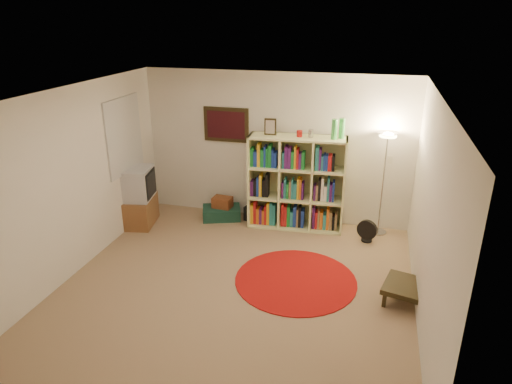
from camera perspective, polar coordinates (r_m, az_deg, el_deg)
room at (r=5.65m, az=-2.94°, el=-0.32°), size 4.54×4.54×2.54m
bookshelf at (r=7.45m, az=4.89°, el=0.97°), size 1.58×0.54×1.86m
floor_lamp at (r=7.26m, az=16.00°, el=5.00°), size 0.36×0.36×1.68m
floor_fan at (r=7.34m, az=13.72°, el=-4.75°), size 0.32×0.21×0.36m
tv_stand at (r=7.86m, az=-14.50°, el=-0.68°), size 0.59×0.76×0.99m
suitcase at (r=7.98m, az=-4.32°, el=-2.61°), size 0.75×0.61×0.21m
wicker_basket at (r=7.91m, az=-4.23°, el=-1.29°), size 0.34×0.26×0.18m
duffel_bag at (r=7.90m, az=0.10°, el=-2.63°), size 0.42×0.38×0.25m
paper_towel at (r=8.02m, az=1.82°, el=-2.31°), size 0.12×0.12×0.23m
red_rug at (r=6.27m, az=4.98°, el=-10.90°), size 1.63×1.63×0.01m
side_table at (r=6.01m, az=18.44°, el=-11.28°), size 0.67×0.67×0.25m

